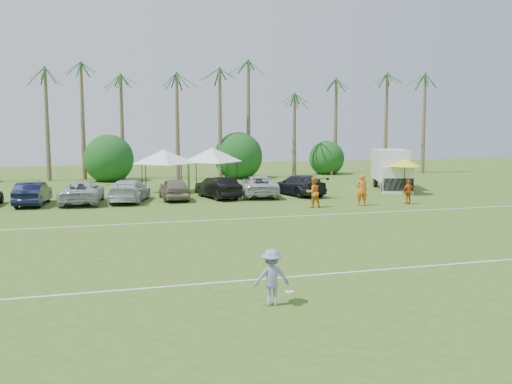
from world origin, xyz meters
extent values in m
plane|color=#3E5E1C|center=(0.00, 0.00, 0.00)|extent=(120.00, 120.00, 0.00)
cube|color=white|center=(0.00, 2.00, 0.01)|extent=(80.00, 0.10, 0.01)
cube|color=white|center=(0.00, 14.00, 0.01)|extent=(80.00, 0.10, 0.01)
cone|color=brown|center=(-12.00, 38.00, 5.00)|extent=(0.44, 0.44, 10.00)
cone|color=brown|center=(-8.00, 38.00, 5.50)|extent=(0.44, 0.44, 11.00)
cone|color=brown|center=(-4.00, 38.00, 4.00)|extent=(0.44, 0.44, 8.00)
cone|color=brown|center=(0.00, 38.00, 4.50)|extent=(0.44, 0.44, 9.00)
cone|color=brown|center=(4.00, 38.00, 5.00)|extent=(0.44, 0.44, 10.00)
cone|color=brown|center=(8.00, 38.00, 5.50)|extent=(0.44, 0.44, 11.00)
cone|color=brown|center=(13.00, 38.00, 4.00)|extent=(0.44, 0.44, 8.00)
cone|color=brown|center=(18.00, 38.00, 4.50)|extent=(0.44, 0.44, 9.00)
cone|color=brown|center=(23.00, 38.00, 5.00)|extent=(0.44, 0.44, 10.00)
cone|color=brown|center=(27.00, 38.00, 5.50)|extent=(0.44, 0.44, 11.00)
cylinder|color=brown|center=(-6.00, 39.00, 0.70)|extent=(0.30, 0.30, 1.40)
sphere|color=#134419|center=(-6.00, 39.00, 1.80)|extent=(4.00, 4.00, 4.00)
cylinder|color=brown|center=(6.00, 39.00, 0.70)|extent=(0.30, 0.30, 1.40)
sphere|color=#134419|center=(6.00, 39.00, 1.80)|extent=(4.00, 4.00, 4.00)
cylinder|color=brown|center=(16.00, 39.00, 0.70)|extent=(0.30, 0.30, 1.40)
sphere|color=#134419|center=(16.00, 39.00, 1.80)|extent=(4.00, 4.00, 4.00)
imported|color=orange|center=(8.71, 16.83, 0.99)|extent=(0.81, 0.62, 1.99)
imported|color=orange|center=(5.47, 16.93, 0.95)|extent=(0.96, 0.76, 1.90)
imported|color=#D05417|center=(11.91, 16.62, 0.80)|extent=(0.98, 0.53, 1.59)
cube|color=silver|center=(15.32, 25.05, 1.94)|extent=(3.68, 4.88, 2.36)
cube|color=silver|center=(14.30, 22.20, 0.99)|extent=(2.62, 2.33, 1.98)
cube|color=black|center=(14.07, 21.53, 0.71)|extent=(2.14, 1.00, 0.94)
cube|color=#E5590C|center=(16.44, 24.65, 1.51)|extent=(0.52, 1.43, 0.85)
cylinder|color=black|center=(13.48, 22.70, 0.42)|extent=(0.55, 0.90, 0.85)
cylinder|color=black|center=(15.26, 22.06, 0.42)|extent=(0.55, 0.90, 0.85)
cylinder|color=black|center=(14.81, 26.43, 0.42)|extent=(0.55, 0.90, 0.85)
cylinder|color=black|center=(16.59, 25.80, 0.42)|extent=(0.55, 0.90, 0.85)
cylinder|color=black|center=(-3.84, 25.96, 1.09)|extent=(0.06, 0.06, 2.18)
cylinder|color=black|center=(-0.77, 25.96, 1.09)|extent=(0.06, 0.06, 2.18)
cylinder|color=black|center=(-3.84, 29.02, 1.09)|extent=(0.06, 0.06, 2.18)
cylinder|color=black|center=(-0.77, 29.02, 1.09)|extent=(0.06, 0.06, 2.18)
pyramid|color=white|center=(-2.30, 27.49, 3.27)|extent=(4.70, 4.70, 1.09)
cylinder|color=black|center=(-0.07, 26.42, 1.11)|extent=(0.06, 0.06, 2.22)
cylinder|color=black|center=(3.06, 26.42, 1.11)|extent=(0.06, 0.06, 2.22)
cylinder|color=black|center=(-0.07, 29.55, 1.11)|extent=(0.06, 0.06, 2.22)
cylinder|color=black|center=(3.06, 29.55, 1.11)|extent=(0.06, 0.06, 2.22)
pyramid|color=white|center=(1.49, 27.98, 3.33)|extent=(4.79, 4.79, 1.11)
cylinder|color=black|center=(14.33, 21.15, 1.17)|extent=(0.05, 0.05, 2.34)
cone|color=yellow|center=(14.33, 21.15, 2.34)|extent=(2.34, 2.34, 0.53)
imported|color=#8188B7|center=(-2.90, -0.66, 0.80)|extent=(1.08, 0.68, 1.60)
cylinder|color=white|center=(-2.44, -0.88, 0.41)|extent=(0.27, 0.27, 0.03)
imported|color=black|center=(-11.22, 22.89, 0.75)|extent=(2.12, 4.69, 1.49)
imported|color=#ADB0BA|center=(-8.22, 22.87, 0.75)|extent=(3.06, 5.62, 1.49)
imported|color=silver|center=(-5.22, 22.85, 0.75)|extent=(3.41, 5.52, 1.49)
imported|color=gray|center=(-2.21, 23.07, 0.75)|extent=(1.80, 4.40, 1.49)
imported|color=black|center=(0.79, 22.96, 0.75)|extent=(2.57, 4.77, 1.49)
imported|color=#B9BBC0|center=(3.79, 23.16, 0.75)|extent=(3.37, 5.72, 1.49)
imported|color=black|center=(6.80, 22.97, 0.75)|extent=(3.02, 5.45, 1.49)
camera|label=1|loc=(-7.70, -15.48, 5.03)|focal=40.00mm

